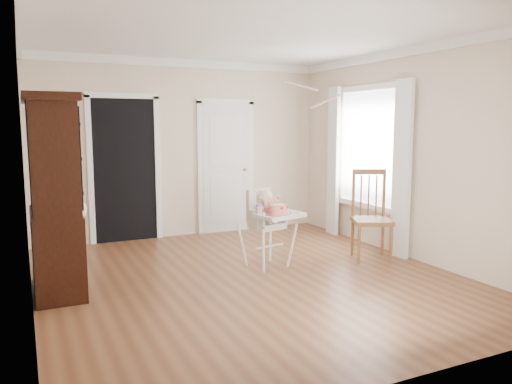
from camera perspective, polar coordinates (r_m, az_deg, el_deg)
name	(u,v)px	position (r m, az deg, el deg)	size (l,w,h in m)	color
floor	(251,278)	(5.72, -0.60, -9.85)	(5.00, 5.00, 0.00)	brown
ceiling	(250,32)	(5.54, -0.64, 17.85)	(5.00, 5.00, 0.00)	white
wall_back	(183,149)	(7.80, -8.32, 4.88)	(4.50, 4.50, 0.00)	beige
wall_left	(24,167)	(4.97, -24.95, 2.66)	(5.00, 5.00, 0.00)	beige
wall_right	(410,154)	(6.72, 17.16, 4.17)	(5.00, 5.00, 0.00)	beige
crown_molding	(250,38)	(5.53, -0.64, 17.24)	(4.50, 5.00, 0.12)	white
doorway	(125,167)	(7.59, -14.77, 2.80)	(1.06, 0.05, 2.22)	black
closet_door	(226,168)	(8.03, -3.44, 2.70)	(0.96, 0.09, 2.13)	white
window_right	(366,156)	(7.29, 12.48, 4.08)	(0.13, 1.84, 2.30)	white
high_chair	(267,219)	(6.04, 1.31, -3.07)	(0.68, 0.78, 0.96)	white
baby	(266,208)	(6.04, 1.18, -1.79)	(0.30, 0.22, 0.41)	beige
cake	(278,210)	(5.84, 2.58, -2.07)	(0.28, 0.28, 0.13)	silver
sippy_cup	(259,210)	(5.80, 0.34, -2.02)	(0.07, 0.07, 0.18)	pink
china_cabinet	(54,195)	(5.51, -22.06, -0.29)	(0.53, 1.20, 2.02)	black
dining_chair	(371,218)	(6.58, 13.02, -2.91)	(0.62, 0.62, 1.15)	brown
streamer	(301,86)	(6.61, 5.16, 11.99)	(0.03, 0.50, 0.02)	pink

